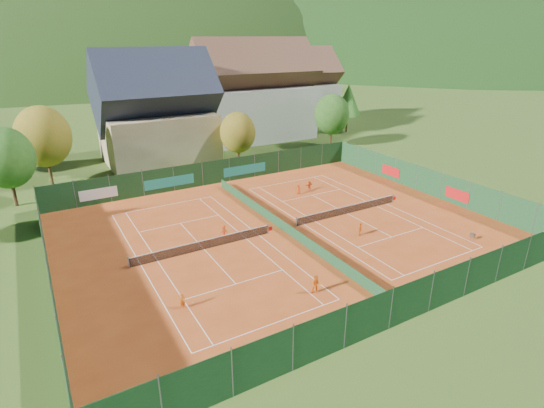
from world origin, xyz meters
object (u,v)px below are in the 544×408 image
at_px(hotel_block_b, 296,91).
at_px(player_left_far, 223,231).
at_px(ball_hopper, 473,235).
at_px(player_right_far_b, 309,185).
at_px(player_right_near, 360,229).
at_px(chalet, 157,116).
at_px(player_left_mid, 316,285).
at_px(player_left_near, 182,301).
at_px(player_right_far_a, 298,189).
at_px(hotel_block_a, 254,97).

bearing_deg(hotel_block_b, player_left_far, -129.79).
height_order(hotel_block_b, ball_hopper, hotel_block_b).
bearing_deg(ball_hopper, player_right_far_b, 105.46).
height_order(hotel_block_b, player_right_near, hotel_block_b).
xyz_separation_m(hotel_block_b, player_right_near, (-24.40, -48.67, -5.97)).
relative_size(chalet, player_right_far_b, 13.18).
bearing_deg(player_left_mid, player_right_near, 61.76).
distance_m(ball_hopper, player_left_near, 26.43).
height_order(player_left_near, player_right_far_a, player_right_far_a).
height_order(hotel_block_a, player_right_far_b, hotel_block_a).
distance_m(hotel_block_b, player_right_far_b, 42.29).
distance_m(chalet, ball_hopper, 44.32).
xyz_separation_m(ball_hopper, player_right_far_b, (-5.13, 18.56, 0.06)).
distance_m(player_left_mid, player_right_far_b, 22.12).
bearing_deg(player_right_far_a, ball_hopper, 121.38).
distance_m(hotel_block_b, player_right_far_a, 43.66).
bearing_deg(player_left_mid, player_right_far_b, 85.98).
bearing_deg(player_left_mid, chalet, 118.67).
bearing_deg(ball_hopper, player_left_far, 148.47).
xyz_separation_m(hotel_block_a, player_right_far_b, (-7.35, -28.01, -6.77)).
relative_size(hotel_block_a, player_left_near, 18.11).
xyz_separation_m(player_left_near, player_right_far_a, (19.21, 14.90, 0.02)).
xyz_separation_m(chalet, player_right_near, (8.60, -34.67, -5.97)).
xyz_separation_m(hotel_block_a, ball_hopper, (-2.22, -46.57, -6.83)).
relative_size(player_left_far, player_right_near, 0.98).
bearing_deg(player_right_far_b, player_left_near, 32.70).
height_order(player_left_far, player_right_far_a, player_left_far).
distance_m(player_left_far, player_right_far_b, 15.71).
distance_m(hotel_block_b, ball_hopper, 57.25).
bearing_deg(player_right_near, player_right_far_a, 41.72).
relative_size(chalet, player_left_far, 12.65).
relative_size(ball_hopper, player_right_far_b, 0.65).
relative_size(hotel_block_a, hotel_block_b, 1.25).
distance_m(player_left_near, player_left_far, 11.07).
xyz_separation_m(player_right_near, player_right_far_a, (1.16, 12.21, -0.04)).
xyz_separation_m(chalet, hotel_block_a, (19.00, 6.00, 0.76)).
relative_size(ball_hopper, player_left_mid, 0.53).
xyz_separation_m(player_left_near, player_left_far, (6.89, 8.67, 0.04)).
distance_m(chalet, player_left_far, 29.43).
xyz_separation_m(ball_hopper, player_right_far_a, (-7.03, 18.10, 0.06)).
bearing_deg(chalet, player_left_far, -95.11).
bearing_deg(player_left_near, hotel_block_a, 49.85).
height_order(hotel_block_a, hotel_block_b, hotel_block_a).
height_order(ball_hopper, player_right_far_a, player_right_far_a).
bearing_deg(chalet, hotel_block_b, 22.99).
distance_m(player_right_near, player_right_far_b, 13.03).
bearing_deg(player_right_far_b, chalet, -65.46).
relative_size(ball_hopper, player_left_near, 0.67).
height_order(player_left_far, player_right_near, player_right_near).
xyz_separation_m(hotel_block_a, player_left_near, (-28.45, -43.37, -6.79)).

